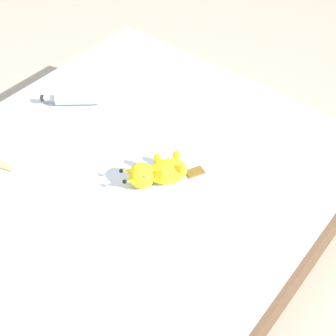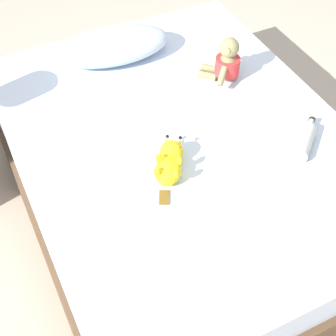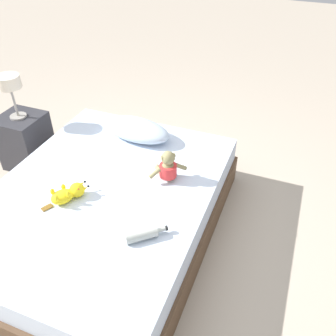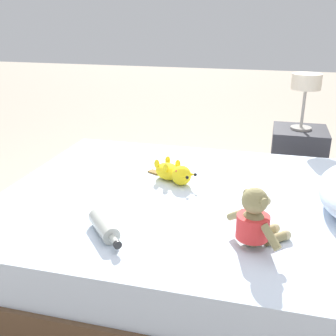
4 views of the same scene
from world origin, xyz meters
name	(u,v)px [view 4 (image 4 of 4)]	position (x,y,z in m)	size (l,w,h in m)	color
ground_plane	(198,272)	(0.00, 0.00, 0.00)	(16.00, 16.00, 0.00)	#B7A893
bed	(199,236)	(0.00, 0.00, 0.21)	(1.48, 1.95, 0.43)	brown
plush_monkey	(255,222)	(0.37, 0.27, 0.53)	(0.26, 0.26, 0.24)	#8E8456
plush_yellow_creature	(174,173)	(-0.15, -0.17, 0.48)	(0.23, 0.30, 0.10)	yellow
glass_bottle	(104,227)	(0.44, -0.30, 0.46)	(0.23, 0.21, 0.07)	#B7BCB2
nightstand	(297,163)	(-1.10, 0.50, 0.25)	(0.36, 0.36, 0.50)	#2D2D33
bedside_lamp	(306,85)	(-1.10, 0.50, 0.80)	(0.19, 0.19, 0.38)	gray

